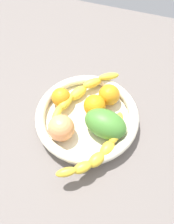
{
  "coord_description": "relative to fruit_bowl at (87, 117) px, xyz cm",
  "views": [
    {
      "loc": [
        -31.71,
        -10.69,
        59.44
      ],
      "look_at": [
        0.0,
        0.0,
        8.21
      ],
      "focal_mm": 35.34,
      "sensor_mm": 36.0,
      "label": 1
    }
  ],
  "objects": [
    {
      "name": "kitchen_counter",
      "position": [
        0.0,
        0.0,
        -4.05
      ],
      "size": [
        120.0,
        120.0,
        3.0
      ],
      "primitive_type": "cube",
      "color": "#685F5B",
      "rests_on": "ground"
    },
    {
      "name": "fruit_bowl",
      "position": [
        0.0,
        0.0,
        0.0
      ],
      "size": [
        29.46,
        29.46,
        4.94
      ],
      "color": "beige",
      "rests_on": "kitchen_counter"
    },
    {
      "name": "banana_draped_left",
      "position": [
        5.98,
        4.12,
        2.27
      ],
      "size": [
        23.68,
        14.59,
        4.74
      ],
      "color": "yellow",
      "rests_on": "fruit_bowl"
    },
    {
      "name": "mango_green",
      "position": [
        -2.29,
        -5.93,
        3.16
      ],
      "size": [
        9.67,
        12.86,
        7.0
      ],
      "primitive_type": "ellipsoid",
      "rotation": [
        0.0,
        0.0,
        4.56
      ],
      "color": "#468331",
      "rests_on": "fruit_bowl"
    },
    {
      "name": "peach_blush",
      "position": [
        -7.26,
        4.7,
        3.24
      ],
      "size": [
        7.15,
        7.15,
        7.15
      ],
      "primitive_type": "sphere",
      "color": "#F99A5E",
      "rests_on": "fruit_bowl"
    },
    {
      "name": "banana_draped_right",
      "position": [
        -9.82,
        -6.61,
        2.26
      ],
      "size": [
        22.35,
        12.57,
        4.1
      ],
      "color": "yellow",
      "rests_on": "fruit_bowl"
    },
    {
      "name": "orange_mid_right",
      "position": [
        7.69,
        -4.25,
        2.78
      ],
      "size": [
        6.23,
        6.23,
        6.23
      ],
      "primitive_type": "sphere",
      "color": "orange",
      "rests_on": "fruit_bowl"
    },
    {
      "name": "orange_mid_left",
      "position": [
        2.61,
        -1.38,
        2.82
      ],
      "size": [
        6.32,
        6.32,
        6.32
      ],
      "primitive_type": "sphere",
      "color": "orange",
      "rests_on": "fruit_bowl"
    },
    {
      "name": "orange_front",
      "position": [
        2.52,
        8.82,
        2.5
      ],
      "size": [
        5.69,
        5.69,
        5.69
      ],
      "primitive_type": "sphere",
      "color": "orange",
      "rests_on": "fruit_bowl"
    }
  ]
}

